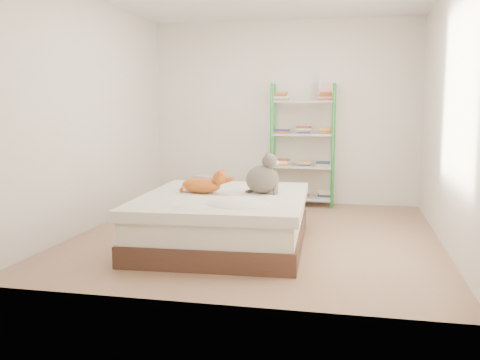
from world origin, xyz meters
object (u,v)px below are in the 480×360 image
(orange_cat, at_px, (201,183))
(cardboard_box, at_px, (265,200))
(shelf_unit, at_px, (303,149))
(white_bin, at_px, (207,189))
(bed, at_px, (224,220))
(grey_cat, at_px, (262,173))

(orange_cat, relative_size, cardboard_box, 0.79)
(shelf_unit, distance_m, white_bin, 1.50)
(cardboard_box, bearing_deg, bed, -80.53)
(bed, xyz_separation_m, cardboard_box, (0.15, 1.63, -0.07))
(bed, xyz_separation_m, white_bin, (-0.82, 2.29, -0.05))
(bed, distance_m, grey_cat, 0.61)
(orange_cat, distance_m, grey_cat, 0.63)
(grey_cat, bearing_deg, cardboard_box, 6.78)
(grey_cat, height_order, cardboard_box, grey_cat)
(grey_cat, bearing_deg, bed, 111.65)
(bed, bearing_deg, orange_cat, 163.04)
(bed, height_order, cardboard_box, bed)
(orange_cat, bearing_deg, white_bin, 114.51)
(bed, height_order, white_bin, bed)
(cardboard_box, bearing_deg, white_bin, 160.70)
(white_bin, bearing_deg, orange_cat, -75.82)
(shelf_unit, relative_size, white_bin, 4.11)
(shelf_unit, distance_m, cardboard_box, 1.03)
(grey_cat, xyz_separation_m, cardboard_box, (-0.21, 1.48, -0.53))
(bed, height_order, orange_cat, orange_cat)
(orange_cat, bearing_deg, cardboard_box, 85.87)
(shelf_unit, height_order, white_bin, shelf_unit)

